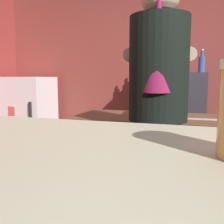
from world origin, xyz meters
The scene contains 11 objects.
wall_back centered at (0.00, 2.20, 1.35)m, with size 5.20×0.10×2.70m, color brown.
prep_counter centered at (0.35, 0.57, 0.44)m, with size 2.10×0.60×0.88m, color brown.
back_shelf centered at (-0.09, 1.92, 0.62)m, with size 0.87×0.36×1.25m, color #37343D.
mini_fridge centered at (-2.04, 1.75, 0.60)m, with size 0.61×0.58×1.20m.
bartender centered at (-0.01, 0.12, 1.01)m, with size 0.45×0.53×1.74m.
mixing_bowl centered at (-0.08, 0.48, 0.91)m, with size 0.18×0.18×0.05m, color slate.
chefs_knife centered at (0.27, 0.52, 0.89)m, with size 0.24×0.03×0.01m, color silver.
bottle_vinegar centered at (-0.37, 1.89, 1.34)m, with size 0.06×0.06×0.24m.
bottle_soy centered at (-0.44, 1.84, 1.33)m, with size 0.06×0.06×0.20m.
bottle_olive_oil centered at (0.28, 1.87, 1.35)m, with size 0.07×0.07×0.27m.
bottle_hot_sauce centered at (-0.03, 1.87, 1.32)m, with size 0.07×0.07×0.18m.
Camera 1 is at (0.18, -1.37, 1.17)m, focal length 40.86 mm.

